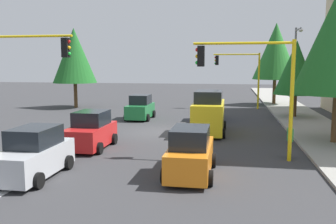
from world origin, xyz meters
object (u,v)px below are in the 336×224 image
Objects in this scene: tree_roadside_mid at (296,68)px; traffic_signal_far_left at (240,69)px; tree_roadside_far at (276,51)px; delivery_van_yellow at (209,114)px; car_green at (140,108)px; car_blue at (210,109)px; car_orange at (191,153)px; car_silver at (34,155)px; traffic_signal_near_left at (251,76)px; tree_opposite_side at (74,56)px; pedestrian_crossing at (290,140)px; street_lamp_curbside at (295,66)px; car_red at (91,131)px; traffic_signal_near_right at (23,69)px.

traffic_signal_far_left is at bearing -144.25° from tree_roadside_mid.
delivery_van_yellow is at bearing -18.92° from tree_roadside_far.
tree_roadside_far is 19.38m from delivery_van_yellow.
traffic_signal_far_left is at bearing 136.65° from car_green.
car_orange is at bearing 0.11° from car_blue.
car_silver is 1.10× the size of car_green.
traffic_signal_far_left is 1.40× the size of car_silver.
traffic_signal_near_left is 24.58m from tree_opposite_side.
tree_opposite_side is 25.94m from pedestrian_crossing.
pedestrian_crossing is (23.57, -1.93, -4.94)m from tree_roadside_far.
street_lamp_curbside is 7.41m from delivery_van_yellow.
pedestrian_crossing is (-3.38, 4.34, 0.01)m from car_orange.
car_red is at bearing 176.03° from car_silver.
street_lamp_curbside is (-9.61, 14.94, 0.13)m from traffic_signal_near_right.
car_silver is at bearing -1.53° from car_green.
car_orange is (22.95, -2.45, -3.05)m from traffic_signal_far_left.
tree_roadside_mid is 1.76× the size of car_green.
traffic_signal_near_right reaches higher than car_orange.
car_green is (-15.57, 0.42, -0.00)m from car_silver.
car_red is at bearing -27.50° from tree_roadside_far.
car_silver is at bearing -31.13° from delivery_van_yellow.
tree_roadside_far reaches higher than car_green.
tree_opposite_side is (2.00, -16.68, 1.37)m from traffic_signal_far_left.
car_blue is (12.15, -6.30, -4.95)m from tree_roadside_far.
tree_opposite_side reaches higher than car_silver.
traffic_signal_far_left is 1.16× the size of delivery_van_yellow.
traffic_signal_near_left reaches higher than car_green.
car_red is at bearing -92.64° from pedestrian_crossing.
delivery_van_yellow is at bearing 48.44° from car_green.
street_lamp_curbside is 1.46× the size of delivery_van_yellow.
tree_roadside_mid is 10.63m from delivery_van_yellow.
tree_opposite_side is at bearing -145.81° from car_orange.
car_silver is (10.38, -6.27, -0.39)m from delivery_van_yellow.
pedestrian_crossing is at bearing 20.96° from car_blue.
traffic_signal_far_left is at bearing 173.90° from car_orange.
traffic_signal_near_right reaches higher than traffic_signal_near_left.
car_orange is at bearing -13.11° from tree_roadside_far.
tree_roadside_far is at bearing 152.58° from car_blue.
car_orange is 1.08× the size of car_blue.
street_lamp_curbside is at bearing -10.33° from tree_roadside_mid.
traffic_signal_far_left is at bearing 156.75° from car_red.
tree_opposite_side reaches higher than delivery_van_yellow.
street_lamp_curbside is at bearing 67.45° from tree_opposite_side.
car_red is (-0.90, -8.20, -3.04)m from traffic_signal_near_left.
tree_opposite_side is (-8.39, -20.20, 0.97)m from street_lamp_curbside.
traffic_signal_near_right reaches higher than car_silver.
delivery_van_yellow is at bearing 148.87° from car_silver.
car_blue is at bearing -72.46° from tree_roadside_mid.
car_silver reaches higher than pedestrian_crossing.
traffic_signal_near_right is 21.07m from tree_roadside_mid.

